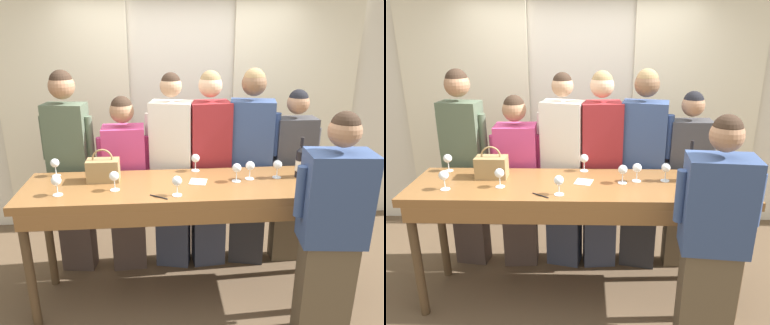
{
  "view_description": "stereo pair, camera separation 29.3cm",
  "coord_description": "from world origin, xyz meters",
  "views": [
    {
      "loc": [
        -0.23,
        -2.7,
        2.16
      ],
      "look_at": [
        0.0,
        0.07,
        1.2
      ],
      "focal_mm": 35.0,
      "sensor_mm": 36.0,
      "label": 1
    },
    {
      "loc": [
        0.06,
        -2.71,
        2.16
      ],
      "look_at": [
        0.0,
        0.07,
        1.2
      ],
      "focal_mm": 35.0,
      "sensor_mm": 36.0,
      "label": 2
    }
  ],
  "objects": [
    {
      "name": "wine_glass_back_left",
      "position": [
        -0.59,
        -0.08,
        1.15
      ],
      "size": [
        0.07,
        0.07,
        0.15
      ],
      "color": "white",
      "rests_on": "tasting_bar"
    },
    {
      "name": "curtain_panel_left",
      "position": [
        -1.26,
        1.4,
        1.34
      ],
      "size": [
        1.38,
        0.03,
        2.69
      ],
      "color": "#EFE5C6",
      "rests_on": "ground_plane"
    },
    {
      "name": "wine_bottle",
      "position": [
        0.88,
        0.07,
        1.17
      ],
      "size": [
        0.08,
        0.08,
        0.33
      ],
      "color": "black",
      "rests_on": "tasting_bar"
    },
    {
      "name": "wine_glass_front_mid",
      "position": [
        0.69,
        0.07,
        1.15
      ],
      "size": [
        0.07,
        0.07,
        0.15
      ],
      "color": "white",
      "rests_on": "tasting_bar"
    },
    {
      "name": "wine_glass_front_left",
      "position": [
        1.02,
        -0.2,
        1.15
      ],
      "size": [
        0.07,
        0.07,
        0.15
      ],
      "color": "white",
      "rests_on": "tasting_bar"
    },
    {
      "name": "guest_cream_sweater",
      "position": [
        -0.14,
        0.51,
        0.96
      ],
      "size": [
        0.48,
        0.3,
        1.85
      ],
      "color": "#383D51",
      "rests_on": "ground_plane"
    },
    {
      "name": "guest_olive_jacket",
      "position": [
        -1.05,
        0.51,
        1.01
      ],
      "size": [
        0.47,
        0.25,
        1.88
      ],
      "color": "#473833",
      "rests_on": "ground_plane"
    },
    {
      "name": "tasting_bar",
      "position": [
        0.0,
        -0.02,
        0.94
      ],
      "size": [
        2.62,
        0.67,
        1.05
      ],
      "color": "brown",
      "rests_on": "ground_plane"
    },
    {
      "name": "ground_plane",
      "position": [
        0.0,
        0.0,
        0.0
      ],
      "size": [
        18.0,
        18.0,
        0.0
      ],
      "primitive_type": "plane",
      "color": "brown"
    },
    {
      "name": "guest_pink_top",
      "position": [
        -0.57,
        0.51,
        0.85
      ],
      "size": [
        0.48,
        0.28,
        1.66
      ],
      "color": "#473833",
      "rests_on": "ground_plane"
    },
    {
      "name": "guest_navy_coat",
      "position": [
        0.58,
        0.51,
        0.98
      ],
      "size": [
        0.5,
        0.33,
        1.88
      ],
      "color": "#28282D",
      "rests_on": "ground_plane"
    },
    {
      "name": "wine_glass_front_right",
      "position": [
        0.35,
        0.02,
        1.15
      ],
      "size": [
        0.07,
        0.07,
        0.15
      ],
      "color": "white",
      "rests_on": "tasting_bar"
    },
    {
      "name": "wall_back",
      "position": [
        0.0,
        1.46,
        1.4
      ],
      "size": [
        12.0,
        0.06,
        2.8
      ],
      "color": "silver",
      "rests_on": "ground_plane"
    },
    {
      "name": "napkin",
      "position": [
        0.05,
        0.03,
        1.05
      ],
      "size": [
        0.16,
        0.16,
        0.0
      ],
      "color": "white",
      "rests_on": "tasting_bar"
    },
    {
      "name": "handbag",
      "position": [
        -0.7,
        0.12,
        1.14
      ],
      "size": [
        0.25,
        0.15,
        0.26
      ],
      "color": "#997A4C",
      "rests_on": "tasting_bar"
    },
    {
      "name": "wine_glass_center_right",
      "position": [
        0.05,
        0.28,
        1.15
      ],
      "size": [
        0.07,
        0.07,
        0.15
      ],
      "color": "white",
      "rests_on": "tasting_bar"
    },
    {
      "name": "host_pouring",
      "position": [
        0.9,
        -0.53,
        0.87
      ],
      "size": [
        0.54,
        0.3,
        1.71
      ],
      "color": "brown",
      "rests_on": "ground_plane"
    },
    {
      "name": "pen",
      "position": [
        -0.26,
        -0.24,
        1.05
      ],
      "size": [
        0.13,
        0.09,
        0.01
      ],
      "color": "black",
      "rests_on": "tasting_bar"
    },
    {
      "name": "curtain_panel_right",
      "position": [
        1.26,
        1.4,
        1.34
      ],
      "size": [
        1.38,
        0.03,
        2.69
      ],
      "color": "#EFE5C6",
      "rests_on": "ground_plane"
    },
    {
      "name": "wine_glass_back_right",
      "position": [
        0.46,
        0.06,
        1.15
      ],
      "size": [
        0.07,
        0.07,
        0.15
      ],
      "color": "white",
      "rests_on": "tasting_bar"
    },
    {
      "name": "wine_glass_back_mid",
      "position": [
        -0.99,
        -0.14,
        1.15
      ],
      "size": [
        0.07,
        0.07,
        0.15
      ],
      "color": "white",
      "rests_on": "tasting_bar"
    },
    {
      "name": "wine_glass_center_mid",
      "position": [
        -1.11,
        0.26,
        1.15
      ],
      "size": [
        0.07,
        0.07,
        0.15
      ],
      "color": "white",
      "rests_on": "tasting_bar"
    },
    {
      "name": "wine_glass_center_left",
      "position": [
        -0.13,
        -0.22,
        1.15
      ],
      "size": [
        0.07,
        0.07,
        0.15
      ],
      "color": "white",
      "rests_on": "tasting_bar"
    },
    {
      "name": "guest_striped_shirt",
      "position": [
        0.2,
        0.51,
        0.97
      ],
      "size": [
        0.47,
        0.29,
        1.86
      ],
      "color": "#383D51",
      "rests_on": "ground_plane"
    },
    {
      "name": "guest_beige_cap",
      "position": [
        0.98,
        0.51,
        0.89
      ],
      "size": [
        0.48,
        0.21,
        1.69
      ],
      "color": "brown",
      "rests_on": "ground_plane"
    }
  ]
}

